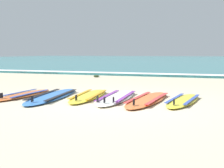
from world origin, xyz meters
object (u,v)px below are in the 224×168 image
surfboard_1 (53,96)px  surfboard_4 (148,99)px  surfboard_3 (117,97)px  surfboard_0 (25,95)px  surfboard_2 (89,96)px  surfboard_5 (183,100)px

surfboard_1 → surfboard_4: same height
surfboard_4 → surfboard_3: bearing=173.9°
surfboard_0 → surfboard_4: size_ratio=0.83×
surfboard_2 → surfboard_5: bearing=0.3°
surfboard_2 → surfboard_5: same height
surfboard_3 → surfboard_4: size_ratio=0.99×
surfboard_1 → surfboard_2: size_ratio=1.17×
surfboard_3 → surfboard_4: same height
surfboard_0 → surfboard_4: bearing=4.3°
surfboard_4 → surfboard_2: bearing=176.7°
surfboard_0 → surfboard_5: 3.63m
surfboard_2 → surfboard_3: same height
surfboard_0 → surfboard_2: 1.54m
surfboard_0 → surfboard_1: size_ratio=0.77×
surfboard_0 → surfboard_4: (2.89, 0.22, -0.00)m
surfboard_4 → surfboard_5: bearing=7.2°
surfboard_1 → surfboard_2: bearing=19.3°
surfboard_1 → surfboard_5: 2.90m
surfboard_4 → surfboard_5: (0.72, 0.09, 0.00)m
surfboard_2 → surfboard_4: size_ratio=0.94×
surfboard_3 → surfboard_4: 0.71m
surfboard_5 → surfboard_2: bearing=-179.7°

